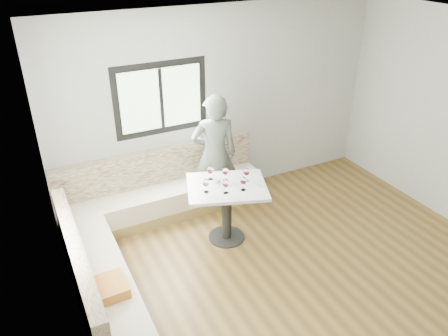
{
  "coord_description": "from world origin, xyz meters",
  "views": [
    {
      "loc": [
        -2.65,
        -2.84,
        3.58
      ],
      "look_at": [
        -0.49,
        1.44,
        1.0
      ],
      "focal_mm": 35.0,
      "sensor_mm": 36.0,
      "label": 1
    }
  ],
  "objects": [
    {
      "name": "room",
      "position": [
        -0.08,
        0.08,
        1.41
      ],
      "size": [
        5.01,
        5.01,
        2.81
      ],
      "color": "brown",
      "rests_on": "ground"
    },
    {
      "name": "banquette",
      "position": [
        -1.59,
        1.63,
        0.33
      ],
      "size": [
        2.9,
        2.8,
        0.95
      ],
      "color": "olive",
      "rests_on": "ground"
    },
    {
      "name": "table",
      "position": [
        -0.5,
        1.34,
        0.61
      ],
      "size": [
        1.18,
        1.05,
        0.81
      ],
      "rotation": [
        0.0,
        0.0,
        -0.35
      ],
      "color": "black",
      "rests_on": "ground"
    },
    {
      "name": "person",
      "position": [
        -0.32,
        2.06,
        0.88
      ],
      "size": [
        0.73,
        0.57,
        1.75
      ],
      "primitive_type": "imported",
      "rotation": [
        0.0,
        0.0,
        2.87
      ],
      "color": "#50564F",
      "rests_on": "ground"
    },
    {
      "name": "olive_ramekin",
      "position": [
        -0.58,
        1.49,
        0.83
      ],
      "size": [
        0.1,
        0.1,
        0.04
      ],
      "color": "white",
      "rests_on": "table"
    },
    {
      "name": "wine_glass_a",
      "position": [
        -0.8,
        1.31,
        0.94
      ],
      "size": [
        0.08,
        0.08,
        0.18
      ],
      "color": "white",
      "rests_on": "table"
    },
    {
      "name": "wine_glass_b",
      "position": [
        -0.59,
        1.18,
        0.94
      ],
      "size": [
        0.08,
        0.08,
        0.18
      ],
      "color": "white",
      "rests_on": "table"
    },
    {
      "name": "wine_glass_c",
      "position": [
        -0.37,
        1.15,
        0.94
      ],
      "size": [
        0.08,
        0.08,
        0.18
      ],
      "color": "white",
      "rests_on": "table"
    },
    {
      "name": "wine_glass_d",
      "position": [
        -0.46,
        1.46,
        0.94
      ],
      "size": [
        0.08,
        0.08,
        0.18
      ],
      "color": "white",
      "rests_on": "table"
    },
    {
      "name": "wine_glass_e",
      "position": [
        -0.23,
        1.33,
        0.94
      ],
      "size": [
        0.08,
        0.08,
        0.18
      ],
      "color": "white",
      "rests_on": "table"
    },
    {
      "name": "wine_glass_f",
      "position": [
        -0.62,
        1.57,
        0.94
      ],
      "size": [
        0.08,
        0.08,
        0.18
      ],
      "color": "white",
      "rests_on": "table"
    }
  ]
}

